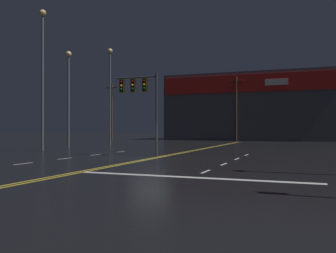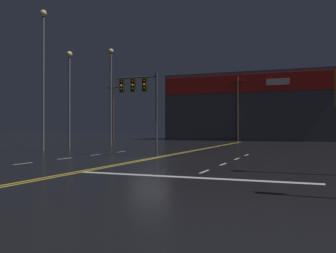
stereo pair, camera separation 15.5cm
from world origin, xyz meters
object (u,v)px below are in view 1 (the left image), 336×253
streetlight_near_right (110,85)px  streetlight_far_right (43,63)px  streetlight_near_left (69,86)px  traffic_signal_median (139,92)px

streetlight_near_right → streetlight_far_right: (0.07, -11.20, 0.54)m
streetlight_near_left → streetlight_far_right: (0.76, -4.59, 1.36)m
traffic_signal_median → streetlight_far_right: bearing=169.1°
streetlight_near_right → streetlight_far_right: bearing=-89.6°
streetlight_near_left → streetlight_far_right: size_ratio=0.79×
streetlight_near_left → streetlight_near_right: size_ratio=0.86×
streetlight_near_left → streetlight_near_right: (0.69, 6.61, 0.82)m
traffic_signal_median → streetlight_near_right: size_ratio=0.53×
streetlight_near_left → streetlight_far_right: bearing=-80.6°
traffic_signal_median → streetlight_near_left: (-10.50, 6.47, 1.51)m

